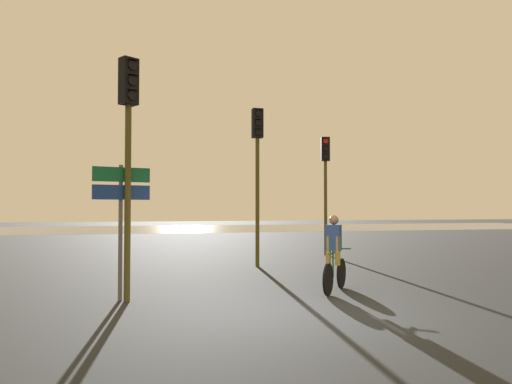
{
  "coord_description": "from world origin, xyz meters",
  "views": [
    {
      "loc": [
        -2.73,
        -7.91,
        1.77
      ],
      "look_at": [
        0.5,
        5.0,
        2.2
      ],
      "focal_mm": 35.0,
      "sensor_mm": 36.0,
      "label": 1
    }
  ],
  "objects_px": {
    "traffic_light_far_right": "(325,173)",
    "traffic_light_center": "(257,157)",
    "traffic_light_near_left": "(128,132)",
    "direction_sign_post": "(121,207)",
    "cyclist": "(334,253)"
  },
  "relations": [
    {
      "from": "traffic_light_near_left",
      "to": "direction_sign_post",
      "type": "distance_m",
      "value": 1.43
    },
    {
      "from": "traffic_light_far_right",
      "to": "traffic_light_center",
      "type": "height_order",
      "value": "traffic_light_center"
    },
    {
      "from": "traffic_light_near_left",
      "to": "traffic_light_far_right",
      "type": "xyz_separation_m",
      "value": [
        7.19,
        7.83,
        -0.12
      ]
    },
    {
      "from": "cyclist",
      "to": "traffic_light_center",
      "type": "bearing_deg",
      "value": 133.25
    },
    {
      "from": "direction_sign_post",
      "to": "cyclist",
      "type": "xyz_separation_m",
      "value": [
        4.34,
        -0.07,
        -0.97
      ]
    },
    {
      "from": "traffic_light_near_left",
      "to": "traffic_light_far_right",
      "type": "height_order",
      "value": "traffic_light_near_left"
    },
    {
      "from": "traffic_light_far_right",
      "to": "direction_sign_post",
      "type": "height_order",
      "value": "traffic_light_far_right"
    },
    {
      "from": "traffic_light_near_left",
      "to": "traffic_light_center",
      "type": "bearing_deg",
      "value": -159.79
    },
    {
      "from": "traffic_light_far_right",
      "to": "traffic_light_center",
      "type": "relative_size",
      "value": 0.93
    },
    {
      "from": "traffic_light_near_left",
      "to": "cyclist",
      "type": "relative_size",
      "value": 2.87
    },
    {
      "from": "traffic_light_near_left",
      "to": "direction_sign_post",
      "type": "relative_size",
      "value": 1.79
    },
    {
      "from": "traffic_light_near_left",
      "to": "cyclist",
      "type": "distance_m",
      "value": 4.85
    },
    {
      "from": "cyclist",
      "to": "traffic_light_far_right",
      "type": "bearing_deg",
      "value": 107.5
    },
    {
      "from": "traffic_light_near_left",
      "to": "traffic_light_center",
      "type": "xyz_separation_m",
      "value": [
        3.79,
        4.91,
        0.11
      ]
    },
    {
      "from": "traffic_light_far_right",
      "to": "cyclist",
      "type": "distance_m",
      "value": 8.67
    }
  ]
}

